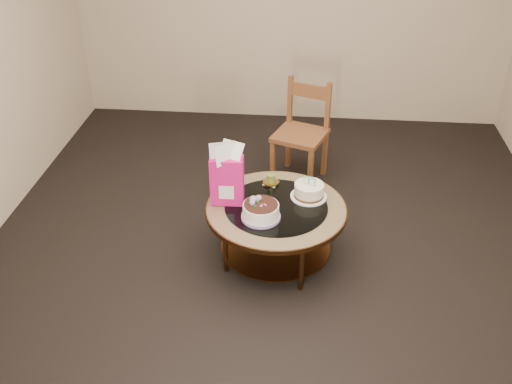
# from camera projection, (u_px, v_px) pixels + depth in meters

# --- Properties ---
(ground) EXTENTS (5.00, 5.00, 0.00)m
(ground) POSITION_uv_depth(u_px,v_px,m) (275.00, 256.00, 4.32)
(ground) COLOR black
(ground) RESTS_ON ground
(room_walls) EXTENTS (4.52, 5.02, 2.61)m
(room_walls) POSITION_uv_depth(u_px,v_px,m) (280.00, 60.00, 3.49)
(room_walls) COLOR #C2AE93
(room_walls) RESTS_ON ground
(coffee_table) EXTENTS (1.02, 1.02, 0.46)m
(coffee_table) POSITION_uv_depth(u_px,v_px,m) (276.00, 215.00, 4.12)
(coffee_table) COLOR #583519
(coffee_table) RESTS_ON ground
(decorated_cake) EXTENTS (0.27, 0.27, 0.16)m
(decorated_cake) POSITION_uv_depth(u_px,v_px,m) (261.00, 212.00, 3.93)
(decorated_cake) COLOR #A786BD
(decorated_cake) RESTS_ON coffee_table
(cream_cake) EXTENTS (0.27, 0.27, 0.17)m
(cream_cake) POSITION_uv_depth(u_px,v_px,m) (309.00, 191.00, 4.15)
(cream_cake) COLOR white
(cream_cake) RESTS_ON coffee_table
(gift_bag) EXTENTS (0.24, 0.17, 0.47)m
(gift_bag) POSITION_uv_depth(u_px,v_px,m) (227.00, 174.00, 4.00)
(gift_bag) COLOR #F11679
(gift_bag) RESTS_ON coffee_table
(pillar_candle) EXTENTS (0.13, 0.13, 0.09)m
(pillar_candle) POSITION_uv_depth(u_px,v_px,m) (271.00, 180.00, 4.32)
(pillar_candle) COLOR tan
(pillar_candle) RESTS_ON coffee_table
(dining_chair) EXTENTS (0.54, 0.54, 0.91)m
(dining_chair) POSITION_uv_depth(u_px,v_px,m) (302.00, 132.00, 5.05)
(dining_chair) COLOR brown
(dining_chair) RESTS_ON ground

